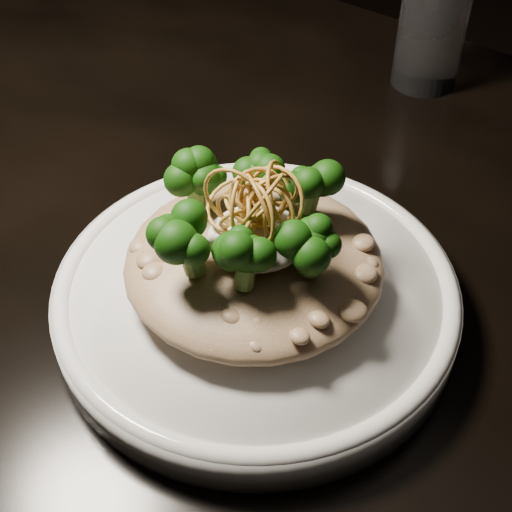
{
  "coord_description": "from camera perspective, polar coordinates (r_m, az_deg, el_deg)",
  "views": [
    {
      "loc": [
        0.24,
        -0.33,
        1.13
      ],
      "look_at": [
        0.03,
        -0.07,
        0.81
      ],
      "focal_mm": 50.0,
      "sensor_mm": 36.0,
      "label": 1
    }
  ],
  "objects": [
    {
      "name": "table",
      "position": [
        0.62,
        1.46,
        -4.61
      ],
      "size": [
        1.1,
        0.8,
        0.75
      ],
      "color": "black",
      "rests_on": "ground"
    },
    {
      "name": "plate",
      "position": [
        0.5,
        -0.0,
        -3.37
      ],
      "size": [
        0.28,
        0.28,
        0.03
      ],
      "primitive_type": "cylinder",
      "color": "white",
      "rests_on": "table"
    },
    {
      "name": "risotto",
      "position": [
        0.48,
        -0.17,
        -0.45
      ],
      "size": [
        0.17,
        0.17,
        0.04
      ],
      "primitive_type": "ellipsoid",
      "color": "brown",
      "rests_on": "plate"
    },
    {
      "name": "broccoli",
      "position": [
        0.45,
        -0.2,
        3.96
      ],
      "size": [
        0.14,
        0.14,
        0.05
      ],
      "primitive_type": null,
      "color": "black",
      "rests_on": "risotto"
    },
    {
      "name": "cheese",
      "position": [
        0.45,
        0.06,
        1.51
      ],
      "size": [
        0.06,
        0.06,
        0.02
      ],
      "primitive_type": "ellipsoid",
      "color": "white",
      "rests_on": "risotto"
    },
    {
      "name": "shallots",
      "position": [
        0.44,
        0.05,
        4.39
      ],
      "size": [
        0.05,
        0.05,
        0.03
      ],
      "primitive_type": null,
      "color": "brown",
      "rests_on": "cheese"
    },
    {
      "name": "drinking_glass",
      "position": [
        0.75,
        13.88,
        17.2
      ],
      "size": [
        0.08,
        0.08,
        0.12
      ],
      "primitive_type": "cylinder",
      "rotation": [
        0.0,
        0.0,
        -0.32
      ],
      "color": "silver",
      "rests_on": "table"
    }
  ]
}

